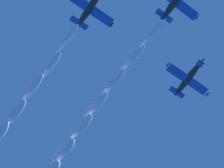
% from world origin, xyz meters
% --- Properties ---
extents(airplane_left_wingman, '(10.02, 9.04, 3.42)m').
position_xyz_m(airplane_left_wingman, '(12.68, 8.61, 72.74)').
color(airplane_left_wingman, '#232328').
extents(airplane_right_wingman, '(10.00, 9.04, 3.72)m').
position_xyz_m(airplane_right_wingman, '(-10.31, 5.95, 72.29)').
color(airplane_right_wingman, '#232328').
extents(smoke_trail_lead, '(6.98, 45.24, 9.75)m').
position_xyz_m(smoke_trail_lead, '(-1.44, 30.10, 67.19)').
color(smoke_trail_lead, white).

